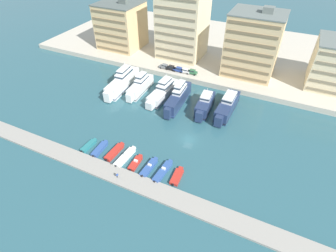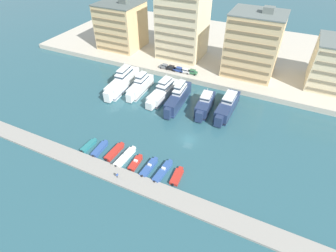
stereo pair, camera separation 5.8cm
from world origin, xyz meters
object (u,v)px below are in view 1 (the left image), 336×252
at_px(yacht_navy_center_right, 227,106).
at_px(motorboat_blue_left, 100,149).
at_px(car_black_left, 171,68).
at_px(car_green_center, 192,72).
at_px(car_white_center_left, 185,71).
at_px(motorboat_blue_center_right, 149,167).
at_px(motorboat_blue_mid_right, 163,171).
at_px(motorboat_red_center, 136,163).
at_px(yacht_navy_center, 205,104).
at_px(yacht_white_far_left, 123,81).
at_px(car_grey_far_left, 164,66).
at_px(yacht_white_left, 140,86).
at_px(yacht_white_mid_left, 163,91).
at_px(motorboat_white_center_left, 125,157).
at_px(pedestrian_near_edge, 117,175).
at_px(motorboat_red_right, 177,176).
at_px(yacht_navy_center_left, 178,97).
at_px(car_blue_mid_left, 179,69).
at_px(motorboat_teal_far_left, 89,146).
at_px(motorboat_red_mid_left, 115,152).

height_order(yacht_navy_center_right, motorboat_blue_left, yacht_navy_center_right).
bearing_deg(car_black_left, car_green_center, 2.37).
distance_m(yacht_navy_center_right, car_white_center_left, 26.53).
bearing_deg(car_white_center_left, motorboat_blue_center_right, -78.18).
bearing_deg(motorboat_blue_mid_right, motorboat_red_center, -177.00).
bearing_deg(yacht_navy_center, motorboat_blue_center_right, -98.04).
distance_m(yacht_white_far_left, car_green_center, 27.22).
distance_m(yacht_white_far_left, motorboat_blue_center_right, 41.95).
bearing_deg(car_grey_far_left, car_green_center, 1.64).
bearing_deg(car_black_left, motorboat_blue_center_right, -71.50).
distance_m(yacht_white_left, motorboat_blue_mid_right, 40.01).
distance_m(yacht_white_mid_left, car_black_left, 16.66).
height_order(motorboat_white_center_left, car_black_left, car_black_left).
relative_size(motorboat_blue_left, motorboat_white_center_left, 0.80).
distance_m(motorboat_blue_left, car_grey_far_left, 48.58).
distance_m(motorboat_white_center_left, car_grey_far_left, 49.32).
bearing_deg(pedestrian_near_edge, yacht_navy_center, 75.27).
distance_m(motorboat_blue_left, motorboat_blue_center_right, 15.53).
distance_m(yacht_white_far_left, motorboat_blue_mid_right, 44.32).
distance_m(yacht_white_left, motorboat_red_right, 42.42).
relative_size(yacht_navy_center_left, car_green_center, 4.81).
bearing_deg(car_black_left, yacht_navy_center_right, -29.81).
xyz_separation_m(motorboat_white_center_left, car_blue_mid_left, (-5.30, 47.82, 2.50)).
bearing_deg(car_green_center, yacht_white_far_left, -139.60).
bearing_deg(car_grey_far_left, yacht_white_mid_left, -65.43).
relative_size(motorboat_blue_left, motorboat_red_center, 1.12).
relative_size(motorboat_white_center_left, pedestrian_near_edge, 5.36).
bearing_deg(motorboat_red_right, car_white_center_left, 110.34).
bearing_deg(car_green_center, motorboat_white_center_left, -90.39).
distance_m(yacht_white_far_left, car_blue_mid_left, 22.92).
height_order(motorboat_blue_mid_right, car_grey_far_left, car_grey_far_left).
xyz_separation_m(yacht_navy_center, motorboat_blue_left, (-19.83, -30.42, -1.79)).
height_order(motorboat_white_center_left, car_white_center_left, car_white_center_left).
relative_size(yacht_white_left, car_blue_mid_left, 4.14).
bearing_deg(motorboat_blue_mid_right, yacht_white_mid_left, 115.89).
distance_m(yacht_navy_center, car_black_left, 27.26).
relative_size(yacht_navy_center_left, motorboat_teal_far_left, 3.26).
bearing_deg(motorboat_white_center_left, car_white_center_left, 93.05).
relative_size(yacht_navy_center_left, car_white_center_left, 4.77).
height_order(motorboat_blue_mid_right, pedestrian_near_edge, pedestrian_near_edge).
relative_size(yacht_navy_center_left, car_black_left, 4.79).
distance_m(car_green_center, pedestrian_near_edge, 55.17).
xyz_separation_m(motorboat_red_mid_left, motorboat_blue_center_right, (11.20, -0.87, -0.04)).
bearing_deg(motorboat_red_mid_left, yacht_white_far_left, 119.00).
bearing_deg(yacht_navy_center, car_green_center, 122.29).
bearing_deg(motorboat_teal_far_left, car_white_center_left, 79.35).
xyz_separation_m(yacht_navy_center_right, car_blue_mid_left, (-24.08, 15.67, 0.58)).
height_order(motorboat_red_mid_left, motorboat_blue_center_right, motorboat_blue_center_right).
height_order(yacht_navy_center, car_white_center_left, yacht_navy_center).
distance_m(motorboat_white_center_left, pedestrian_near_edge, 7.33).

